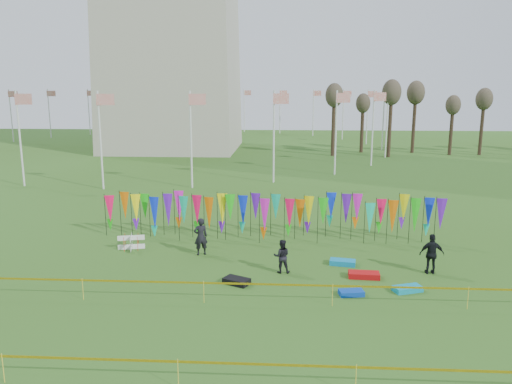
# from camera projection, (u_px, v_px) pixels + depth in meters

# --- Properties ---
(ground) EXTENTS (160.00, 160.00, 0.00)m
(ground) POSITION_uv_depth(u_px,v_px,m) (260.00, 287.00, 20.95)
(ground) COLOR #2E5417
(ground) RESTS_ON ground
(flagpole_ring) EXTENTS (57.40, 56.16, 8.00)m
(flagpole_ring) POSITION_uv_depth(u_px,v_px,m) (175.00, 119.00, 67.83)
(flagpole_ring) COLOR silver
(flagpole_ring) RESTS_ON ground
(banner_row) EXTENTS (18.64, 0.64, 2.47)m
(banner_row) POSITION_uv_depth(u_px,v_px,m) (272.00, 211.00, 27.35)
(banner_row) COLOR black
(banner_row) RESTS_ON ground
(caution_tape_near) EXTENTS (26.00, 0.02, 0.90)m
(caution_tape_near) POSITION_uv_depth(u_px,v_px,m) (252.00, 285.00, 19.18)
(caution_tape_near) COLOR #E5C604
(caution_tape_near) RESTS_ON ground
(caution_tape_far) EXTENTS (26.00, 0.02, 0.90)m
(caution_tape_far) POSITION_uv_depth(u_px,v_px,m) (239.00, 365.00, 13.64)
(caution_tape_far) COLOR #E5C604
(caution_tape_far) RESTS_ON ground
(box_kite) EXTENTS (0.70, 0.70, 0.77)m
(box_kite) POSITION_uv_depth(u_px,v_px,m) (131.00, 242.00, 25.78)
(box_kite) COLOR red
(box_kite) RESTS_ON ground
(person_left) EXTENTS (0.83, 0.74, 1.89)m
(person_left) POSITION_uv_depth(u_px,v_px,m) (201.00, 237.00, 24.86)
(person_left) COLOR black
(person_left) RESTS_ON ground
(person_mid) EXTENTS (0.78, 0.50, 1.55)m
(person_mid) POSITION_uv_depth(u_px,v_px,m) (282.00, 256.00, 22.48)
(person_mid) COLOR black
(person_mid) RESTS_ON ground
(person_right) EXTENTS (1.10, 0.65, 1.84)m
(person_right) POSITION_uv_depth(u_px,v_px,m) (432.00, 254.00, 22.32)
(person_right) COLOR black
(person_right) RESTS_ON ground
(kite_bag_turquoise) EXTENTS (1.27, 0.80, 0.24)m
(kite_bag_turquoise) POSITION_uv_depth(u_px,v_px,m) (343.00, 262.00, 23.60)
(kite_bag_turquoise) COLOR #0D87C3
(kite_bag_turquoise) RESTS_ON ground
(kite_bag_blue) EXTENTS (1.05, 0.67, 0.20)m
(kite_bag_blue) POSITION_uv_depth(u_px,v_px,m) (351.00, 293.00, 20.13)
(kite_bag_blue) COLOR #0B40B8
(kite_bag_blue) RESTS_ON ground
(kite_bag_red) EXTENTS (1.38, 0.70, 0.25)m
(kite_bag_red) POSITION_uv_depth(u_px,v_px,m) (364.00, 275.00, 21.99)
(kite_bag_red) COLOR #BD0C0F
(kite_bag_red) RESTS_ON ground
(kite_bag_black) EXTENTS (1.26, 1.05, 0.25)m
(kite_bag_black) POSITION_uv_depth(u_px,v_px,m) (237.00, 281.00, 21.29)
(kite_bag_black) COLOR black
(kite_bag_black) RESTS_ON ground
(kite_bag_teal) EXTENTS (1.28, 0.91, 0.22)m
(kite_bag_teal) POSITION_uv_depth(u_px,v_px,m) (407.00, 289.00, 20.51)
(kite_bag_teal) COLOR #0C90B3
(kite_bag_teal) RESTS_ON ground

